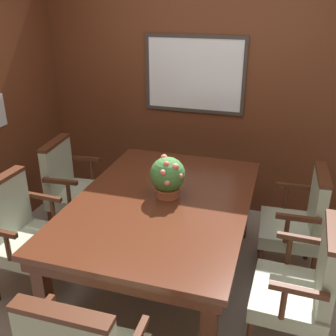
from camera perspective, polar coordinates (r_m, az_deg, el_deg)
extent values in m
plane|color=#A39E93|center=(3.23, -0.90, -18.65)|extent=(14.00, 14.00, 0.00)
cube|color=#5B2D19|center=(4.10, 6.24, 10.22)|extent=(7.20, 0.06, 2.45)
cube|color=white|center=(4.05, 3.85, 13.37)|extent=(0.96, 0.01, 0.70)
cube|color=#38332D|center=(4.00, 3.99, 18.54)|extent=(1.03, 0.02, 0.04)
cube|color=#38332D|center=(4.13, 3.70, 8.35)|extent=(1.03, 0.02, 0.04)
cube|color=#38332D|center=(4.19, -2.97, 13.74)|extent=(0.03, 0.02, 0.70)
cube|color=#38332D|center=(3.97, 10.99, 12.77)|extent=(0.04, 0.02, 0.70)
cube|color=#4C2314|center=(2.84, -17.51, -17.64)|extent=(0.09, 0.09, 0.70)
cube|color=#4C2314|center=(4.06, -4.58, -3.05)|extent=(0.09, 0.09, 0.70)
cube|color=#4C2314|center=(3.83, 10.97, -5.19)|extent=(0.09, 0.09, 0.70)
cube|color=#4C2314|center=(3.06, -0.83, -6.07)|extent=(1.25, 1.82, 0.09)
cube|color=#4C2314|center=(3.02, -0.84, -4.96)|extent=(1.31, 1.88, 0.04)
cylinder|color=#472314|center=(3.72, 13.42, -9.48)|extent=(0.04, 0.04, 0.36)
cylinder|color=#472314|center=(3.34, 13.08, -13.71)|extent=(0.04, 0.04, 0.36)
cylinder|color=#472314|center=(3.75, 19.66, -10.05)|extent=(0.04, 0.04, 0.36)
cylinder|color=#472314|center=(3.37, 20.13, -14.31)|extent=(0.04, 0.04, 0.36)
cube|color=#9EA88E|center=(3.41, 17.04, -8.59)|extent=(0.48, 0.54, 0.11)
cube|color=#9EA88E|center=(3.29, 20.95, -4.71)|extent=(0.10, 0.48, 0.46)
cube|color=#472314|center=(3.19, 21.58, -0.86)|extent=(0.11, 0.48, 0.03)
cylinder|color=#472314|center=(3.56, 16.73, -4.03)|extent=(0.04, 0.04, 0.22)
cube|color=#472314|center=(3.52, 18.06, -2.57)|extent=(0.33, 0.05, 0.04)
cylinder|color=#472314|center=(3.09, 16.84, -8.56)|extent=(0.04, 0.04, 0.22)
cube|color=#472314|center=(3.04, 18.39, -6.94)|extent=(0.33, 0.05, 0.04)
cylinder|color=#472314|center=(3.74, -11.02, -9.02)|extent=(0.04, 0.04, 0.36)
cylinder|color=#472314|center=(4.11, -8.63, -5.66)|extent=(0.04, 0.04, 0.36)
cylinder|color=#472314|center=(3.90, -16.56, -8.15)|extent=(0.04, 0.04, 0.36)
cylinder|color=#472314|center=(4.25, -13.76, -5.01)|extent=(0.04, 0.04, 0.36)
cube|color=#9EA88E|center=(3.88, -12.79, -3.92)|extent=(0.51, 0.56, 0.11)
cube|color=#9EA88E|center=(3.84, -15.77, 0.14)|extent=(0.12, 0.48, 0.46)
cube|color=#472314|center=(3.76, -16.18, 3.54)|extent=(0.13, 0.48, 0.03)
cylinder|color=#472314|center=(3.58, -14.23, -3.59)|extent=(0.04, 0.04, 0.22)
cube|color=#472314|center=(3.56, -15.41, -1.90)|extent=(0.33, 0.07, 0.04)
cylinder|color=#472314|center=(4.02, -11.02, -0.17)|extent=(0.04, 0.04, 0.22)
cube|color=#472314|center=(4.00, -12.06, 1.35)|extent=(0.33, 0.07, 0.04)
cylinder|color=#472314|center=(3.16, -18.19, -16.93)|extent=(0.04, 0.04, 0.36)
cylinder|color=#472314|center=(3.45, -13.64, -12.49)|extent=(0.04, 0.04, 0.36)
cylinder|color=#472314|center=(3.65, -19.11, -10.92)|extent=(0.04, 0.04, 0.36)
cube|color=#9EA88E|center=(3.27, -19.23, -10.43)|extent=(0.48, 0.54, 0.11)
cube|color=#9EA88E|center=(3.24, -22.60, -5.45)|extent=(0.10, 0.48, 0.46)
cylinder|color=#472314|center=(3.00, -22.22, -10.56)|extent=(0.04, 0.04, 0.22)
cylinder|color=#472314|center=(3.34, -16.38, -5.91)|extent=(0.04, 0.04, 0.22)
cube|color=#472314|center=(3.33, -17.58, -4.05)|extent=(0.33, 0.05, 0.04)
cube|color=#472314|center=(1.84, -15.32, -19.70)|extent=(0.48, 0.09, 0.03)
cylinder|color=#472314|center=(2.34, -17.33, -20.86)|extent=(0.04, 0.04, 0.22)
cube|color=#472314|center=(2.22, -18.70, -19.97)|extent=(0.04, 0.32, 0.04)
cylinder|color=#472314|center=(3.09, 12.94, -17.37)|extent=(0.04, 0.04, 0.36)
cylinder|color=#472314|center=(3.10, 20.73, -18.33)|extent=(0.04, 0.04, 0.36)
cube|color=#9EA88E|center=(2.76, 17.12, -17.32)|extent=(0.48, 0.53, 0.11)
cube|color=#9EA88E|center=(2.60, 22.19, -13.06)|extent=(0.10, 0.48, 0.46)
cube|color=#472314|center=(2.47, 23.06, -8.51)|extent=(0.10, 0.48, 0.03)
cylinder|color=#472314|center=(2.87, 17.12, -11.32)|extent=(0.04, 0.04, 0.22)
cube|color=#472314|center=(2.82, 18.81, -9.68)|extent=(0.33, 0.05, 0.04)
cylinder|color=#472314|center=(2.45, 16.38, -18.32)|extent=(0.04, 0.04, 0.22)
cube|color=#472314|center=(2.38, 18.43, -16.57)|extent=(0.33, 0.05, 0.04)
cylinder|color=#B2603D|center=(3.05, -0.06, -3.44)|extent=(0.18, 0.18, 0.08)
cylinder|color=#B2603D|center=(3.03, -0.06, -2.96)|extent=(0.19, 0.19, 0.02)
sphere|color=#427F3D|center=(2.98, -0.07, -0.93)|extent=(0.27, 0.27, 0.27)
sphere|color=#F56D6F|center=(2.90, 1.82, -1.16)|extent=(0.04, 0.04, 0.04)
sphere|color=#F4666E|center=(3.04, -0.77, 1.16)|extent=(0.05, 0.05, 0.05)
sphere|color=#F57A71|center=(2.88, 1.06, 0.18)|extent=(0.05, 0.05, 0.05)
sphere|color=#F26A60|center=(2.97, -0.58, 1.48)|extent=(0.06, 0.06, 0.06)
sphere|color=#DE7274|center=(2.99, -0.40, 1.49)|extent=(0.04, 0.04, 0.04)
sphere|color=#E77971|center=(2.87, -0.14, -2.18)|extent=(0.04, 0.04, 0.04)
sphere|color=#F86A66|center=(2.88, -0.23, 0.59)|extent=(0.04, 0.04, 0.04)
sphere|color=#E66E74|center=(3.03, -0.24, 1.30)|extent=(0.04, 0.04, 0.04)
sphere|color=#F37C70|center=(2.86, -0.72, -0.65)|extent=(0.04, 0.04, 0.04)
sphere|color=#DC7C61|center=(3.08, -1.23, 0.18)|extent=(0.05, 0.05, 0.05)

